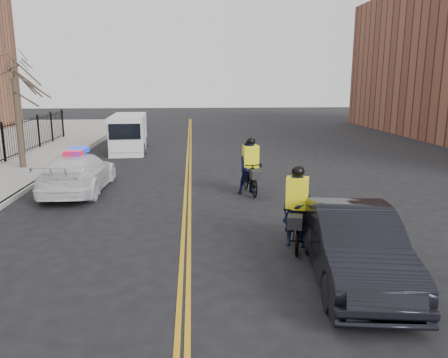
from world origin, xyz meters
TOP-DOWN VIEW (x-y plane):
  - ground at (0.00, 0.00)m, footprint 120.00×120.00m
  - center_line_left at (-0.08, 8.00)m, footprint 0.10×60.00m
  - center_line_right at (0.08, 8.00)m, footprint 0.10×60.00m
  - sidewalk at (-7.50, 8.00)m, footprint 3.00×60.00m
  - curb at (-6.00, 8.00)m, footprint 0.20×60.00m
  - street_tree at (-7.60, 10.00)m, footprint 3.20×3.20m
  - police_cruiser at (-4.00, 5.68)m, footprint 2.09×4.97m
  - dark_sedan at (3.44, -2.25)m, footprint 2.15×4.73m
  - cargo_van at (-3.49, 15.30)m, footprint 2.18×5.15m
  - cyclist_near at (2.72, -0.28)m, footprint 1.26×2.18m
  - cyclist_far at (2.28, 4.92)m, footprint 1.00×2.10m

SIDE VIEW (x-z plane):
  - ground at x=0.00m, z-range 0.00..0.00m
  - center_line_left at x=-0.08m, z-range 0.00..0.01m
  - center_line_right at x=0.08m, z-range 0.00..0.01m
  - sidewalk at x=-7.50m, z-range 0.00..0.15m
  - curb at x=-6.00m, z-range 0.00..0.15m
  - cyclist_near at x=2.72m, z-range -0.31..1.72m
  - police_cruiser at x=-4.00m, z-range -0.07..1.52m
  - dark_sedan at x=3.44m, z-range 0.00..1.50m
  - cyclist_far at x=2.28m, z-range -0.22..1.85m
  - cargo_van at x=-3.49m, z-range -0.02..2.09m
  - street_tree at x=-7.60m, z-range 1.13..5.93m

